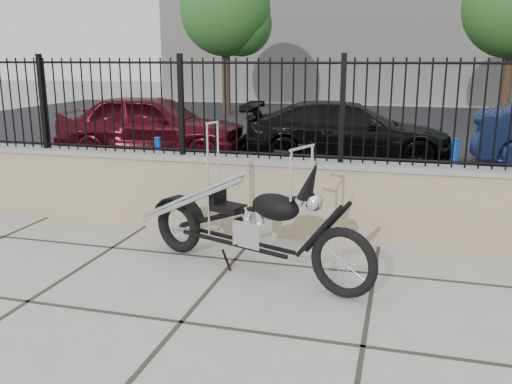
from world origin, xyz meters
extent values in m
plane|color=#99968E|center=(0.00, 0.00, 0.00)|extent=(90.00, 90.00, 0.00)
plane|color=black|center=(0.00, 12.50, 0.00)|extent=(30.00, 30.00, 0.00)
cube|color=gray|center=(0.00, 2.50, 0.48)|extent=(14.00, 0.36, 0.96)
cube|color=black|center=(0.00, 2.50, 1.56)|extent=(14.00, 0.08, 1.20)
cube|color=beige|center=(0.00, 26.50, 4.00)|extent=(22.00, 6.00, 8.00)
imported|color=#400912|center=(-3.68, 7.16, 0.71)|extent=(4.29, 1.99, 1.42)
imported|color=black|center=(0.56, 7.71, 0.64)|extent=(4.55, 2.19, 1.28)
cylinder|color=#0D2AD0|center=(-2.33, 4.55, 0.43)|extent=(0.13, 0.13, 0.85)
cylinder|color=#0B42B1|center=(2.50, 5.14, 0.46)|extent=(0.13, 0.13, 0.93)
cylinder|color=#382619|center=(-5.23, 17.03, 1.64)|extent=(0.33, 0.33, 3.28)
sphere|color=#30732B|center=(-5.23, 17.03, 4.16)|extent=(3.50, 3.50, 3.50)
cylinder|color=#382619|center=(4.97, 16.28, 1.58)|extent=(0.32, 0.32, 3.15)
camera|label=1|loc=(1.69, -3.82, 2.14)|focal=38.00mm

